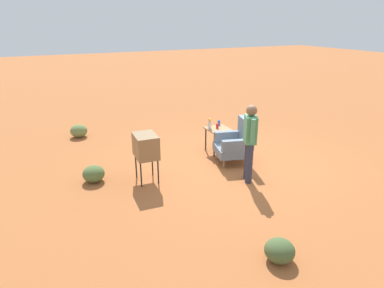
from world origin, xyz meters
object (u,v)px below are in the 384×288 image
object	(u,v)px
tv_on_stand	(146,146)
flower_vase	(210,123)
soda_can_red	(217,126)
side_table	(218,132)
soda_can_blue	(219,123)
person_standing	(250,139)
armchair	(236,143)

from	to	relation	value
tv_on_stand	flower_vase	size ratio (longest dim) A/B	3.89
soda_can_red	side_table	bearing A→B (deg)	42.65
soda_can_red	soda_can_blue	world-z (taller)	same
side_table	soda_can_blue	bearing A→B (deg)	144.83
person_standing	soda_can_red	world-z (taller)	person_standing
tv_on_stand	soda_can_blue	size ratio (longest dim) A/B	8.44
side_table	person_standing	distance (m)	1.77
side_table	flower_vase	bearing A→B (deg)	-114.95
armchair	soda_can_blue	world-z (taller)	armchair
side_table	flower_vase	size ratio (longest dim) A/B	2.39
soda_can_red	flower_vase	xyz separation A→B (m)	(-0.08, -0.18, 0.09)
tv_on_stand	soda_can_red	xyz separation A→B (m)	(-0.81, 2.16, -0.09)
armchair	side_table	size ratio (longest dim) A/B	1.67
person_standing	soda_can_red	size ratio (longest dim) A/B	13.44
side_table	tv_on_stand	distance (m)	2.32
soda_can_red	armchair	bearing A→B (deg)	4.75
soda_can_red	soda_can_blue	bearing A→B (deg)	142.06
flower_vase	side_table	bearing A→B (deg)	65.05
tv_on_stand	flower_vase	world-z (taller)	tv_on_stand
soda_can_red	soda_can_blue	xyz separation A→B (m)	(-0.22, 0.17, 0.00)
armchair	soda_can_red	world-z (taller)	armchair
armchair	side_table	world-z (taller)	armchair
tv_on_stand	soda_can_red	bearing A→B (deg)	110.48
side_table	flower_vase	world-z (taller)	flower_vase
soda_can_red	soda_can_blue	size ratio (longest dim) A/B	1.00
person_standing	side_table	bearing A→B (deg)	171.63
side_table	soda_can_red	distance (m)	0.16
side_table	flower_vase	distance (m)	0.32
side_table	soda_can_blue	world-z (taller)	soda_can_blue
tv_on_stand	soda_can_blue	bearing A→B (deg)	113.80
tv_on_stand	soda_can_red	world-z (taller)	tv_on_stand
side_table	person_standing	world-z (taller)	person_standing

